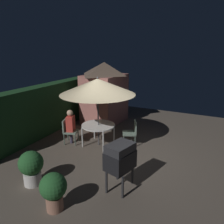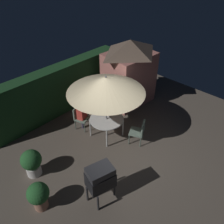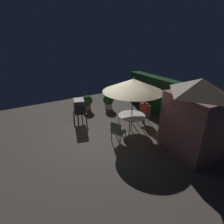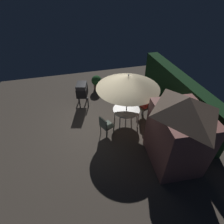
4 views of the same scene
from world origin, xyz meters
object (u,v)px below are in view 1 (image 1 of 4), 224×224
Objects in this scene: bbq_grill at (120,157)px; chair_near_shed at (69,130)px; patio_umbrella at (98,86)px; potted_plant_by_shed at (54,189)px; chair_far_side at (132,131)px; person_in_red at (71,123)px; potted_plant_by_grill at (31,166)px; garden_shed at (104,92)px; patio_table at (98,126)px.

chair_near_shed is (1.60, 2.73, -0.33)m from bbq_grill.
patio_umbrella is 2.92× the size of potted_plant_by_shed.
chair_far_side is (0.50, -1.06, -1.59)m from patio_umbrella.
bbq_grill reaches higher than chair_far_side.
person_in_red is at bearing 30.11° from potted_plant_by_shed.
potted_plant_by_grill reaches higher than potted_plant_by_shed.
bbq_grill is (-4.28, -2.68, -0.54)m from garden_shed.
person_in_red is at bearing 108.33° from patio_umbrella.
patio_umbrella is at bearing -7.84° from potted_plant_by_grill.
patio_umbrella is at bearing 12.79° from potted_plant_by_shed.
potted_plant_by_grill is 2.53m from person_in_red.
potted_plant_by_grill is (-2.76, 0.38, -1.61)m from patio_umbrella.
patio_umbrella reaches higher than bbq_grill.
patio_table is 1.01m from person_in_red.
person_in_red is (2.92, 1.69, 0.28)m from potted_plant_by_shed.
chair_near_shed is at bearing 108.33° from patio_table.
potted_plant_by_shed is (-3.74, 0.33, -0.02)m from chair_far_side.
potted_plant_by_grill reaches higher than chair_far_side.
person_in_red is at bearing 13.26° from potted_plant_by_grill.
chair_far_side is (0.50, -1.06, -0.18)m from patio_table.
potted_plant_by_shed is at bearing -162.83° from garden_shed.
chair_far_side is (-1.83, -2.05, -0.87)m from garden_shed.
garden_shed is 2.17× the size of person_in_red.
patio_umbrella is at bearing -71.67° from person_in_red.
chair_near_shed is 2.51m from potted_plant_by_grill.
bbq_grill is at bearing -121.53° from person_in_red.
chair_near_shed is at bearing 15.21° from potted_plant_by_grill.
patio_table is 1.31× the size of chair_near_shed.
chair_near_shed reaches higher than potted_plant_by_shed.
chair_far_side is 3.75m from potted_plant_by_shed.
person_in_red is (-2.65, -0.03, -0.61)m from garden_shed.
chair_near_shed is 3.39m from potted_plant_by_shed.
patio_umbrella is at bearing 115.40° from chair_far_side.
potted_plant_by_grill is (-3.27, 1.44, -0.02)m from chair_far_side.
bbq_grill is at bearing -147.91° from garden_shed.
chair_far_side is 1.03× the size of potted_plant_by_shed.
patio_umbrella reaches higher than patio_table.
bbq_grill is 3.18m from chair_near_shed.
potted_plant_by_shed is at bearing -167.21° from patio_table.
bbq_grill is at bearing -138.92° from patio_umbrella.
potted_plant_by_shed is (-3.24, -0.73, -0.19)m from patio_table.
patio_umbrella is 1.67m from person_in_red.
chair_near_shed is at bearing 111.99° from chair_far_side.
chair_near_shed is 1.03× the size of potted_plant_by_shed.
potted_plant_by_shed is at bearing -148.48° from chair_near_shed.
potted_plant_by_shed is 3.38m from person_in_red.
garden_shed is 2.81m from chair_near_shed.
person_in_red is at bearing -71.67° from chair_near_shed.
patio_umbrella reaches higher than chair_near_shed.
chair_near_shed is at bearing 59.66° from bbq_grill.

